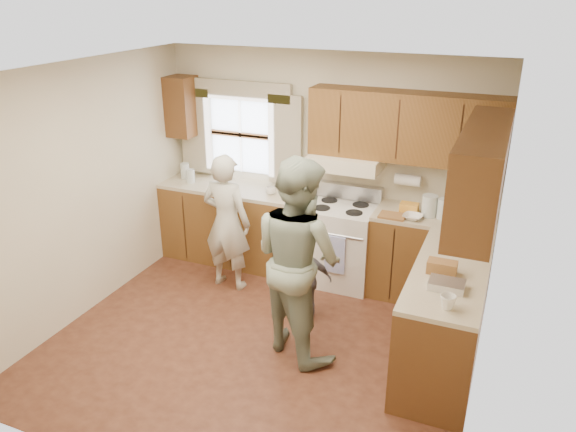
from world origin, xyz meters
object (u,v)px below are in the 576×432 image
at_px(woman_left, 227,222).
at_px(child, 307,280).
at_px(woman_right, 298,258).
at_px(stove, 340,243).

bearing_deg(woman_left, child, 167.82).
relative_size(woman_left, woman_right, 0.83).
height_order(stove, woman_left, woman_left).
relative_size(woman_right, child, 2.23).
height_order(woman_right, child, woman_right).
bearing_deg(child, woman_right, 79.80).
bearing_deg(stove, child, -94.66).
relative_size(woman_left, child, 1.84).
bearing_deg(woman_left, woman_right, 147.58).
bearing_deg(woman_right, woman_left, -6.04).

